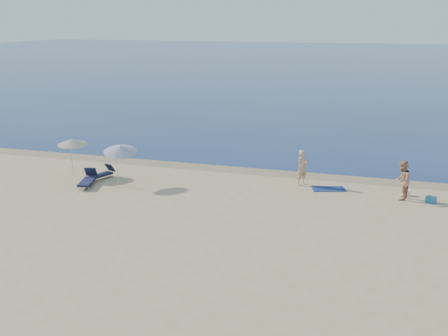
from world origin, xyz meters
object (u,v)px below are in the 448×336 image
object	(u,v)px
person_left	(302,168)
blue_cooler	(431,200)
person_right	(402,180)
umbrella_near	(120,149)

from	to	relation	value
person_left	blue_cooler	distance (m)	6.44
person_right	umbrella_near	world-z (taller)	umbrella_near
person_right	umbrella_near	bearing A→B (deg)	-72.16
umbrella_near	person_right	bearing A→B (deg)	-17.08
person_left	umbrella_near	size ratio (longest dim) A/B	0.82
blue_cooler	person_right	bearing A→B (deg)	-164.44
person_left	umbrella_near	xyz separation A→B (m)	(-9.01, -2.65, 0.95)
person_left	person_right	size ratio (longest dim) A/B	0.98
person_left	person_right	bearing A→B (deg)	-67.75
person_right	blue_cooler	world-z (taller)	person_right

